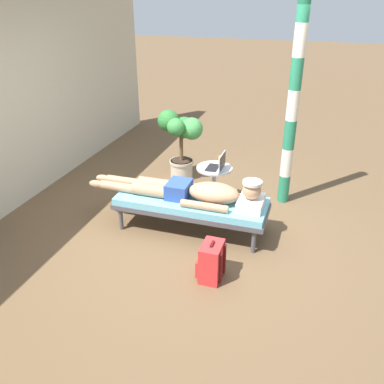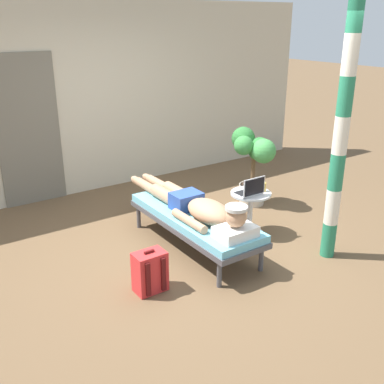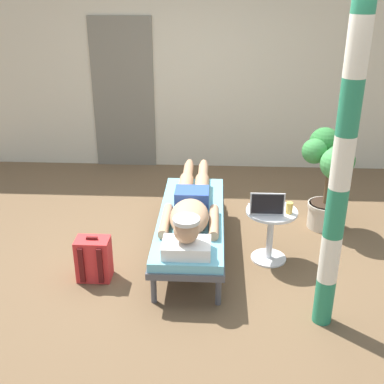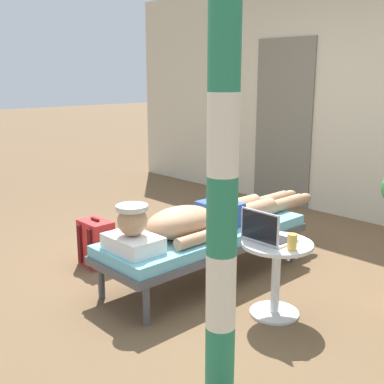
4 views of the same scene
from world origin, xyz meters
TOP-DOWN VIEW (x-y plane):
  - ground_plane at (0.00, 0.00)m, footprint 40.00×40.00m
  - house_wall_back at (0.06, 2.46)m, footprint 7.60×0.20m
  - house_door_panel at (-0.99, 2.35)m, footprint 0.84×0.03m
  - lounge_chair at (0.06, -0.04)m, footprint 0.64×1.83m
  - person_reclining at (0.06, -0.08)m, footprint 0.53×2.17m
  - side_table at (0.82, -0.12)m, footprint 0.48×0.48m
  - laptop at (0.76, -0.17)m, footprint 0.31×0.24m
  - drink_glass at (0.97, -0.16)m, footprint 0.06×0.06m
  - backpack at (-0.78, -0.52)m, footprint 0.30×0.26m
  - potted_plant at (1.47, 0.58)m, footprint 0.54×0.67m
  - porch_post at (1.16, -1.02)m, footprint 0.15×0.15m

SIDE VIEW (x-z plane):
  - ground_plane at x=0.00m, z-range 0.00..0.00m
  - backpack at x=-0.78m, z-range -0.02..0.41m
  - lounge_chair at x=0.06m, z-range 0.14..0.56m
  - side_table at x=0.82m, z-range 0.09..0.62m
  - person_reclining at x=0.06m, z-range 0.36..0.68m
  - drink_glass at x=0.97m, z-range 0.52..0.63m
  - laptop at x=0.76m, z-range 0.47..0.69m
  - potted_plant at x=1.47m, z-range 0.13..1.20m
  - house_door_panel at x=-0.99m, z-range 0.00..2.04m
  - porch_post at x=1.16m, z-range 0.00..2.69m
  - house_wall_back at x=0.06m, z-range 0.00..2.70m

